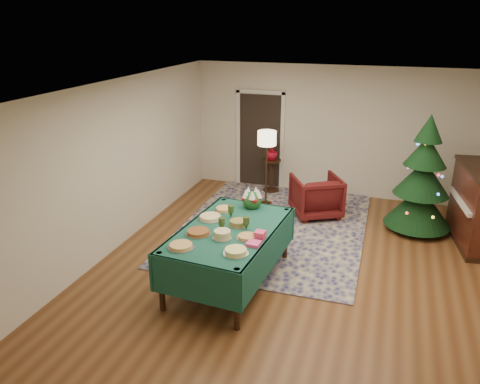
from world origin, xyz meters
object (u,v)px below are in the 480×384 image
(christmas_tree, at_px, (422,180))
(armchair, at_px, (316,194))
(side_table, at_px, (271,176))
(potted_plant, at_px, (272,154))
(floor_lamp, at_px, (267,143))
(buffet_table, at_px, (229,240))
(gift_box, at_px, (260,235))

(christmas_tree, bearing_deg, armchair, 178.09)
(side_table, xyz_separation_m, potted_plant, (0.00, -0.00, 0.49))
(floor_lamp, bearing_deg, christmas_tree, -6.35)
(armchair, xyz_separation_m, floor_lamp, (-1.06, 0.26, 0.85))
(buffet_table, relative_size, side_table, 3.14)
(buffet_table, relative_size, gift_box, 16.73)
(side_table, bearing_deg, christmas_tree, -20.11)
(potted_plant, bearing_deg, side_table, 116.57)
(gift_box, height_order, potted_plant, potted_plant)
(gift_box, relative_size, side_table, 0.19)
(buffet_table, distance_m, gift_box, 0.57)
(gift_box, xyz_separation_m, christmas_tree, (2.09, 2.89, 0.04))
(side_table, bearing_deg, buffet_table, -84.25)
(gift_box, xyz_separation_m, armchair, (0.27, 2.95, -0.46))
(side_table, bearing_deg, gift_box, -77.60)
(buffet_table, distance_m, side_table, 3.84)
(buffet_table, xyz_separation_m, potted_plant, (-0.38, 3.81, 0.17))
(floor_lamp, relative_size, christmas_tree, 0.73)
(floor_lamp, relative_size, side_table, 2.12)
(floor_lamp, xyz_separation_m, christmas_tree, (2.88, -0.32, -0.35))
(potted_plant, bearing_deg, floor_lamp, -83.53)
(gift_box, distance_m, floor_lamp, 3.33)
(floor_lamp, xyz_separation_m, side_table, (-0.09, 0.77, -0.94))
(gift_box, bearing_deg, christmas_tree, 54.09)
(armchair, bearing_deg, gift_box, 56.03)
(armchair, distance_m, christmas_tree, 1.89)
(armchair, relative_size, potted_plant, 2.00)
(armchair, distance_m, side_table, 1.54)
(gift_box, distance_m, potted_plant, 4.08)
(side_table, relative_size, potted_plant, 1.64)
(gift_box, xyz_separation_m, side_table, (-0.88, 3.98, -0.55))
(gift_box, relative_size, floor_lamp, 0.09)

